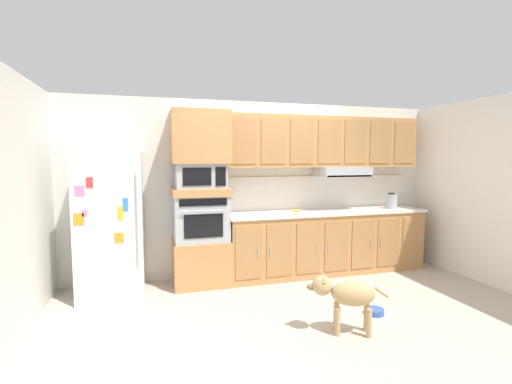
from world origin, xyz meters
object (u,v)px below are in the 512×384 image
at_px(refrigerator, 111,224).
at_px(microwave, 200,176).
at_px(screwdriver, 296,211).
at_px(built_in_oven, 201,218).
at_px(dog_food_bowl, 375,311).
at_px(dog, 346,294).
at_px(electric_kettle, 391,201).

height_order(refrigerator, microwave, refrigerator).
bearing_deg(screwdriver, built_in_oven, -178.28).
bearing_deg(dog_food_bowl, dog, -151.23).
xyz_separation_m(screwdriver, dog, (-0.25, -1.84, -0.55)).
bearing_deg(dog, screwdriver, -74.59).
bearing_deg(screwdriver, refrigerator, -177.50).
bearing_deg(built_in_oven, microwave, -0.77).
height_order(dog, dog_food_bowl, dog).
height_order(electric_kettle, dog_food_bowl, electric_kettle).
bearing_deg(microwave, screwdriver, 1.72).
relative_size(microwave, dog, 0.87).
bearing_deg(microwave, electric_kettle, -0.93).
bearing_deg(refrigerator, built_in_oven, 3.48).
distance_m(screwdriver, electric_kettle, 1.54).
xyz_separation_m(built_in_oven, microwave, (0.00, -0.00, 0.56)).
bearing_deg(refrigerator, microwave, 3.48).
relative_size(built_in_oven, screwdriver, 4.16).
bearing_deg(screwdriver, microwave, -178.28).
distance_m(refrigerator, screwdriver, 2.51).
distance_m(microwave, dog, 2.39).
bearing_deg(refrigerator, dog_food_bowl, -27.37).
distance_m(built_in_oven, dog_food_bowl, 2.41).
xyz_separation_m(electric_kettle, dog_food_bowl, (-1.26, -1.46, -1.00)).
bearing_deg(electric_kettle, screwdriver, 176.69).
distance_m(built_in_oven, electric_kettle, 2.93).
xyz_separation_m(built_in_oven, dog_food_bowl, (1.67, -1.51, -0.87)).
height_order(refrigerator, dog_food_bowl, refrigerator).
bearing_deg(screwdriver, electric_kettle, -3.31).
height_order(refrigerator, screwdriver, refrigerator).
height_order(built_in_oven, dog, built_in_oven).
xyz_separation_m(refrigerator, dog, (2.26, -1.73, -0.49)).
distance_m(refrigerator, microwave, 1.26).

